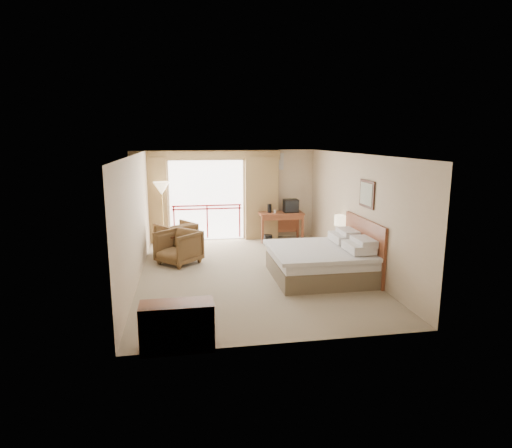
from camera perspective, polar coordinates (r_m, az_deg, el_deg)
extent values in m
plane|color=gray|center=(9.93, -0.67, -6.49)|extent=(7.00, 7.00, 0.00)
plane|color=white|center=(9.46, -0.71, 9.28)|extent=(7.00, 7.00, 0.00)
plane|color=#CAB392|center=(13.03, -3.08, 3.90)|extent=(5.00, 0.00, 5.00)
plane|color=#CAB392|center=(6.25, 4.30, -4.42)|extent=(5.00, 0.00, 5.00)
plane|color=#CAB392|center=(9.55, -15.68, 0.71)|extent=(0.00, 7.00, 7.00)
plane|color=#CAB392|center=(10.28, 13.21, 1.58)|extent=(0.00, 7.00, 7.00)
plane|color=white|center=(12.97, -6.58, 3.13)|extent=(2.40, 0.00, 2.40)
cube|color=#AC0E11|center=(12.99, -6.55, 2.03)|extent=(2.09, 0.03, 0.04)
cube|color=#AC0E11|center=(12.97, -6.56, 2.46)|extent=(2.09, 0.03, 0.04)
cube|color=#AC0E11|center=(13.04, -10.86, 0.15)|extent=(0.04, 0.03, 1.00)
cube|color=#AC0E11|center=(13.06, -6.51, 0.29)|extent=(0.04, 0.03, 1.00)
cube|color=#AC0E11|center=(13.14, -2.20, 0.43)|extent=(0.04, 0.03, 1.00)
cube|color=olive|center=(12.85, -13.93, 3.02)|extent=(1.00, 0.26, 2.50)
cube|color=olive|center=(13.02, 0.73, 3.46)|extent=(1.00, 0.26, 2.50)
cube|color=olive|center=(12.74, -6.69, 9.08)|extent=(4.40, 0.22, 0.28)
cube|color=silver|center=(13.12, 2.60, 8.34)|extent=(0.50, 0.04, 0.50)
cube|color=brown|center=(9.64, 8.48, -5.92)|extent=(2.05, 2.00, 0.40)
cube|color=silver|center=(9.56, 8.53, -4.21)|extent=(2.01, 1.96, 0.22)
cube|color=silver|center=(9.51, 8.27, -3.47)|extent=(2.09, 2.06, 0.08)
cube|color=silver|center=(9.32, 13.54, -3.02)|extent=(0.50, 0.75, 0.18)
cube|color=silver|center=(10.13, 11.56, -1.79)|extent=(0.50, 0.75, 0.18)
cube|color=silver|center=(9.34, 14.31, -2.27)|extent=(0.40, 0.70, 0.14)
cube|color=silver|center=(10.15, 12.28, -1.09)|extent=(0.40, 0.70, 0.14)
cube|color=brown|center=(9.87, 14.15, -3.02)|extent=(0.06, 2.10, 1.30)
cube|color=black|center=(9.66, 14.58, 3.90)|extent=(0.03, 0.72, 0.60)
cube|color=silver|center=(9.65, 14.47, 3.89)|extent=(0.01, 0.60, 0.48)
cube|color=brown|center=(11.12, 11.17, -3.25)|extent=(0.42, 0.49, 0.56)
cylinder|color=tan|center=(11.09, 11.15, -1.60)|extent=(0.13, 0.13, 0.04)
cylinder|color=tan|center=(11.05, 11.18, -0.75)|extent=(0.03, 0.03, 0.34)
cylinder|color=#FFE5B2|center=(11.00, 11.23, 0.49)|extent=(0.32, 0.32, 0.26)
cube|color=black|center=(10.89, 11.27, -1.86)|extent=(0.18, 0.15, 0.07)
cube|color=brown|center=(12.83, 3.34, 1.45)|extent=(1.32, 0.64, 0.05)
cube|color=brown|center=(12.53, 0.90, -0.77)|extent=(0.07, 0.07, 0.81)
cube|color=brown|center=(12.80, 6.22, -0.58)|extent=(0.07, 0.07, 0.81)
cube|color=brown|center=(13.06, 0.46, -0.27)|extent=(0.07, 0.07, 0.81)
cube|color=brown|center=(13.32, 5.59, -0.10)|extent=(0.07, 0.07, 0.81)
cube|color=brown|center=(13.16, 3.05, 0.19)|extent=(1.21, 0.03, 0.60)
cube|color=brown|center=(12.58, 3.62, 0.83)|extent=(1.21, 0.03, 0.13)
cube|color=black|center=(12.87, 4.65, 2.44)|extent=(0.43, 0.33, 0.39)
cube|color=black|center=(12.71, 4.83, 2.32)|extent=(0.39, 0.02, 0.31)
cylinder|color=black|center=(12.73, 1.81, 2.08)|extent=(0.14, 0.14, 0.26)
cylinder|color=white|center=(12.73, 2.51, 1.69)|extent=(0.07, 0.07, 0.09)
cylinder|color=black|center=(12.39, 1.61, -2.14)|extent=(0.30, 0.30, 0.30)
imported|color=#4B331B|center=(11.84, -10.55, -3.73)|extent=(1.24, 1.24, 0.83)
imported|color=#4B331B|center=(10.79, -10.21, -5.20)|extent=(1.27, 1.27, 0.83)
cylinder|color=black|center=(11.22, -11.68, -1.54)|extent=(0.55, 0.55, 0.04)
cylinder|color=black|center=(11.29, -11.63, -2.95)|extent=(0.07, 0.07, 0.55)
cylinder|color=black|center=(11.36, -11.57, -4.29)|extent=(0.40, 0.40, 0.03)
imported|color=white|center=(11.22, -11.69, -1.43)|extent=(0.24, 0.25, 0.02)
cylinder|color=tan|center=(12.72, -12.17, -2.66)|extent=(0.30, 0.30, 0.03)
cylinder|color=tan|center=(12.56, -12.32, 0.80)|extent=(0.03, 0.03, 1.59)
cone|color=#FFE5B2|center=(12.43, -12.49, 4.66)|extent=(0.47, 0.47, 0.37)
cube|color=brown|center=(6.52, -10.44, -13.22)|extent=(1.07, 0.45, 0.71)
cube|color=black|center=(6.32, -10.46, -14.06)|extent=(0.98, 0.02, 0.62)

